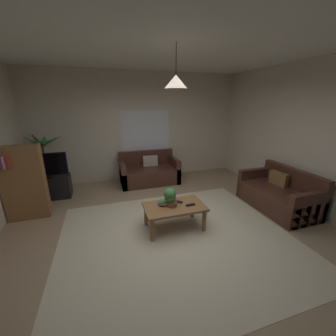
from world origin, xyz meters
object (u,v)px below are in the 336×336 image
Objects in this scene: book_on_table_1 at (163,203)px; bookshelf_corner at (23,183)px; tv at (45,165)px; coffee_table at (174,209)px; remote_on_table_0 at (190,205)px; couch_under_window at (149,172)px; book_on_table_2 at (163,202)px; potted_palm_corner at (46,165)px; pendant_lamp at (176,82)px; tv_stand at (49,187)px; remote_on_table_1 at (178,201)px; potted_plant_on_table at (170,197)px; couch_right_side at (278,195)px; book_on_table_0 at (162,204)px.

bookshelf_corner is at bearing 155.03° from book_on_table_1.
coffee_table is at bearing -40.44° from tv.
couch_under_window is at bearing 2.17° from remote_on_table_0.
coffee_table is 7.19× the size of book_on_table_2.
book_on_table_1 is 0.82× the size of remote_on_table_0.
tv reaches higher than book_on_table_2.
potted_palm_corner is (-2.26, 2.47, 0.15)m from book_on_table_2.
book_on_table_1 is at bearing -47.66° from potted_palm_corner.
book_on_table_2 is 3.35m from potted_palm_corner.
pendant_lamp is at bearing -91.61° from couch_under_window.
tv_stand is (-2.14, 1.93, -0.21)m from book_on_table_1.
couch_under_window is 2.46m from tv.
pendant_lamp is (-0.06, -2.27, 2.11)m from couch_under_window.
tv is at bearing -173.08° from couch_under_window.
pendant_lamp is at bearing -23.77° from book_on_table_2.
potted_plant_on_table reaches higher than remote_on_table_1.
potted_palm_corner is (-4.73, 2.51, 0.36)m from couch_right_side.
couch_under_window is 2.20m from book_on_table_0.
coffee_table is 2.03m from pendant_lamp.
tv_stand is 0.69m from potted_palm_corner.
book_on_table_1 is 2.89m from tv_stand.
coffee_table is 0.23m from book_on_table_1.
couch_under_window is 1.09× the size of bookshelf_corner.
book_on_table_0 is 0.05m from book_on_table_2.
book_on_table_2 is 0.16× the size of tv.
potted_palm_corner reaches higher than bookshelf_corner.
book_on_table_0 is 0.30m from remote_on_table_1.
potted_palm_corner reaches higher than tv.
potted_plant_on_table is 2.69m from bookshelf_corner.
tv is at bearing 77.34° from bookshelf_corner.
book_on_table_0 is 0.09× the size of potted_palm_corner.
remote_on_table_0 is 1.97m from pendant_lamp.
couch_under_window is 1.70× the size of tv_stand.
couch_under_window is 2.84m from bookshelf_corner.
remote_on_table_1 is at bearing -21.83° from bookshelf_corner.
book_on_table_0 is at bearing 140.92° from remote_on_table_1.
tv reaches higher than potted_plant_on_table.
bookshelf_corner is (-2.77, 1.23, 0.27)m from remote_on_table_0.
book_on_table_0 is 0.44× the size of potted_plant_on_table.
remote_on_table_1 reaches higher than coffee_table.
potted_plant_on_table is at bearing -89.60° from couch_right_side.
book_on_table_2 is 2.88m from tv_stand.
remote_on_table_1 is at bearing 6.57° from book_on_table_1.
book_on_table_2 is at bearing -41.93° from tv_stand.
tv_stand is 3.74m from pendant_lamp.
potted_palm_corner is (-0.12, 0.55, 0.39)m from tv_stand.
tv_stand is (-2.59, 2.08, -0.19)m from remote_on_table_0.
couch_right_side is 2.54× the size of pendant_lamp.
remote_on_table_1 is (0.04, -2.16, 0.17)m from couch_under_window.
potted_palm_corner reaches higher than potted_plant_on_table.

